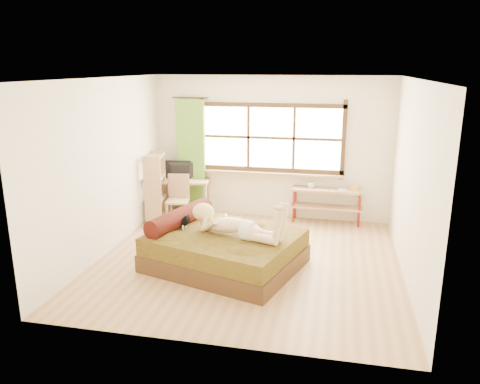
% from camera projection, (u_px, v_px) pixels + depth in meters
% --- Properties ---
extents(floor, '(4.50, 4.50, 0.00)m').
position_uv_depth(floor, '(248.00, 261.00, 7.11)').
color(floor, '#9E754C').
rests_on(floor, ground).
extents(ceiling, '(4.50, 4.50, 0.00)m').
position_uv_depth(ceiling, '(249.00, 78.00, 6.40)').
color(ceiling, white).
rests_on(ceiling, wall_back).
extents(wall_back, '(4.50, 0.00, 4.50)m').
position_uv_depth(wall_back, '(271.00, 148.00, 8.88)').
color(wall_back, silver).
rests_on(wall_back, floor).
extents(wall_front, '(4.50, 0.00, 4.50)m').
position_uv_depth(wall_front, '(205.00, 225.00, 4.63)').
color(wall_front, silver).
rests_on(wall_front, floor).
extents(wall_left, '(0.00, 4.50, 4.50)m').
position_uv_depth(wall_left, '(105.00, 167.00, 7.21)').
color(wall_left, silver).
rests_on(wall_left, floor).
extents(wall_right, '(0.00, 4.50, 4.50)m').
position_uv_depth(wall_right, '(412.00, 182.00, 6.30)').
color(wall_right, silver).
rests_on(wall_right, floor).
extents(window, '(2.80, 0.16, 1.46)m').
position_uv_depth(window, '(271.00, 140.00, 8.81)').
color(window, '#FFEDBF').
rests_on(window, wall_back).
extents(curtain, '(0.55, 0.10, 2.20)m').
position_uv_depth(curtain, '(191.00, 156.00, 9.13)').
color(curtain, '#4B7F22').
rests_on(curtain, wall_back).
extents(bed, '(2.43, 2.16, 0.77)m').
position_uv_depth(bed, '(222.00, 248.00, 6.87)').
color(bed, black).
rests_on(bed, floor).
extents(woman, '(1.48, 0.81, 0.61)m').
position_uv_depth(woman, '(234.00, 215.00, 6.63)').
color(woman, '#DEB68F').
rests_on(woman, bed).
extents(kitten, '(0.33, 0.21, 0.24)m').
position_uv_depth(kitten, '(180.00, 220.00, 6.99)').
color(kitten, black).
rests_on(kitten, bed).
extents(desk, '(1.21, 0.70, 0.71)m').
position_uv_depth(desk, '(180.00, 184.00, 9.14)').
color(desk, '#A07056').
rests_on(desk, floor).
extents(monitor, '(0.63, 0.18, 0.36)m').
position_uv_depth(monitor, '(180.00, 170.00, 9.11)').
color(monitor, black).
rests_on(monitor, desk).
extents(chair, '(0.46, 0.46, 0.90)m').
position_uv_depth(chair, '(178.00, 196.00, 8.80)').
color(chair, '#A07056').
rests_on(chair, floor).
extents(pipe_shelf, '(1.32, 0.36, 0.74)m').
position_uv_depth(pipe_shelf, '(328.00, 198.00, 8.72)').
color(pipe_shelf, '#A07056').
rests_on(pipe_shelf, floor).
extents(cup, '(0.13, 0.13, 0.10)m').
position_uv_depth(cup, '(311.00, 185.00, 8.72)').
color(cup, gray).
rests_on(cup, pipe_shelf).
extents(book, '(0.15, 0.21, 0.02)m').
position_uv_depth(book, '(338.00, 189.00, 8.63)').
color(book, gray).
rests_on(book, pipe_shelf).
extents(bookshelf, '(0.42, 0.61, 1.28)m').
position_uv_depth(bookshelf, '(155.00, 187.00, 8.79)').
color(bookshelf, '#A07056').
rests_on(bookshelf, floor).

